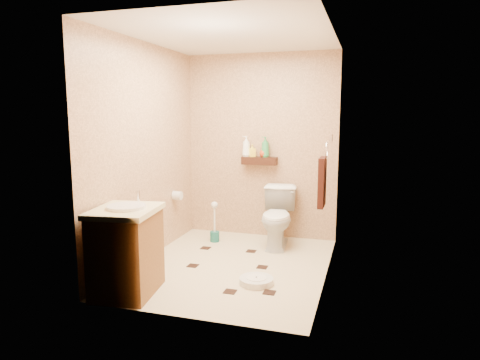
% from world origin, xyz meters
% --- Properties ---
extents(ground, '(2.50, 2.50, 0.00)m').
position_xyz_m(ground, '(0.00, 0.00, 0.00)').
color(ground, beige).
rests_on(ground, ground).
extents(wall_back, '(2.00, 0.04, 2.40)m').
position_xyz_m(wall_back, '(0.00, 1.25, 1.20)').
color(wall_back, tan).
rests_on(wall_back, ground).
extents(wall_front, '(2.00, 0.04, 2.40)m').
position_xyz_m(wall_front, '(0.00, -1.25, 1.20)').
color(wall_front, tan).
rests_on(wall_front, ground).
extents(wall_left, '(0.04, 2.50, 2.40)m').
position_xyz_m(wall_left, '(-1.00, 0.00, 1.20)').
color(wall_left, tan).
rests_on(wall_left, ground).
extents(wall_right, '(0.04, 2.50, 2.40)m').
position_xyz_m(wall_right, '(1.00, 0.00, 1.20)').
color(wall_right, tan).
rests_on(wall_right, ground).
extents(ceiling, '(2.00, 2.50, 0.02)m').
position_xyz_m(ceiling, '(0.00, 0.00, 2.40)').
color(ceiling, silver).
rests_on(ceiling, wall_back).
extents(wall_shelf, '(0.46, 0.14, 0.10)m').
position_xyz_m(wall_shelf, '(0.00, 1.17, 1.02)').
color(wall_shelf, '#36190E').
rests_on(wall_shelf, wall_back).
extents(floor_accents, '(1.15, 1.30, 0.01)m').
position_xyz_m(floor_accents, '(0.04, -0.06, 0.00)').
color(floor_accents, black).
rests_on(floor_accents, ground).
extents(toilet, '(0.48, 0.75, 0.73)m').
position_xyz_m(toilet, '(0.32, 0.83, 0.36)').
color(toilet, white).
rests_on(toilet, ground).
extents(vanity, '(0.62, 0.72, 0.92)m').
position_xyz_m(vanity, '(-0.70, -0.95, 0.41)').
color(vanity, brown).
rests_on(vanity, ground).
extents(bathroom_scale, '(0.41, 0.41, 0.07)m').
position_xyz_m(bathroom_scale, '(0.38, -0.41, 0.03)').
color(bathroom_scale, silver).
rests_on(bathroom_scale, ground).
extents(toilet_brush, '(0.12, 0.12, 0.52)m').
position_xyz_m(toilet_brush, '(-0.49, 0.78, 0.18)').
color(toilet_brush, '#175D59').
rests_on(toilet_brush, ground).
extents(towel_ring, '(0.12, 0.30, 0.76)m').
position_xyz_m(towel_ring, '(0.91, 0.25, 0.95)').
color(towel_ring, silver).
rests_on(towel_ring, wall_right).
extents(toilet_paper, '(0.12, 0.11, 0.12)m').
position_xyz_m(toilet_paper, '(-0.94, 0.65, 0.60)').
color(toilet_paper, silver).
rests_on(toilet_paper, wall_left).
extents(bottle_a, '(0.12, 0.12, 0.27)m').
position_xyz_m(bottle_a, '(-0.18, 1.17, 1.21)').
color(bottle_a, white).
rests_on(bottle_a, wall_shelf).
extents(bottle_b, '(0.10, 0.10, 0.16)m').
position_xyz_m(bottle_b, '(-0.10, 1.17, 1.15)').
color(bottle_b, yellow).
rests_on(bottle_b, wall_shelf).
extents(bottle_c, '(0.12, 0.12, 0.14)m').
position_xyz_m(bottle_c, '(0.06, 1.17, 1.14)').
color(bottle_c, '#B93815').
rests_on(bottle_c, wall_shelf).
extents(bottle_d, '(0.13, 0.13, 0.27)m').
position_xyz_m(bottle_d, '(0.08, 1.17, 1.20)').
color(bottle_d, '#2E8B4B').
rests_on(bottle_d, wall_shelf).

